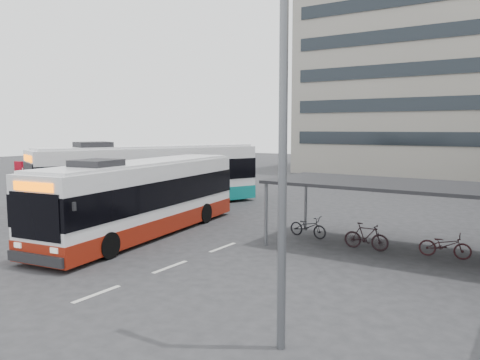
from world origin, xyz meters
The scene contains 10 objects.
ground centered at (0.00, 0.00, 0.00)m, with size 120.00×120.00×0.00m, color #28282B.
bike_shelter centered at (8.45, 3.00, 1.64)m, with size 10.00×4.00×2.54m.
office_block centered at (6.00, 36.00, 12.50)m, with size 30.00×15.00×25.00m, color gray.
road_markings centered at (2.50, -3.00, 0.01)m, with size 0.15×7.60×0.01m.
bus_main centered at (-1.57, 0.01, 1.56)m, with size 4.02×11.63×3.37m.
bus_teal centered at (-6.22, 5.23, 1.76)m, with size 7.60×12.88×3.80m.
pedestrian centered at (-3.33, -0.31, 0.75)m, with size 0.55×0.36×1.50m, color black.
lamp_post centered at (8.09, -6.05, 5.02)m, with size 1.55×0.21×8.80m.
sign_totem_mid centered at (-12.65, 1.27, 1.36)m, with size 0.57×0.26×2.63m.
sign_totem_north centered at (-12.93, 7.50, 1.25)m, with size 0.52×0.26×2.42m.
Camera 1 is at (12.49, -14.24, 4.51)m, focal length 35.00 mm.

